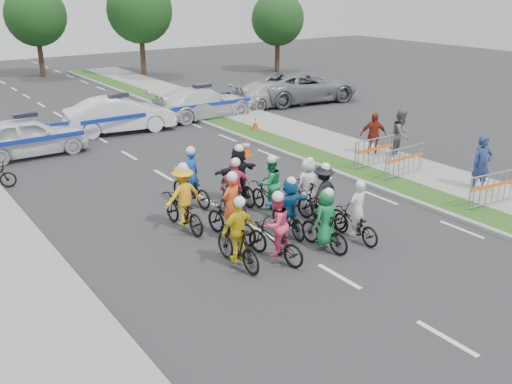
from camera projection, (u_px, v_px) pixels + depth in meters
ground at (339, 277)px, 13.25m from camera, size 90.00×90.00×0.00m
curb_right at (348, 177)px, 19.81m from camera, size 0.20×60.00×0.12m
grass_strip at (362, 173)px, 20.20m from camera, size 1.20×60.00×0.11m
sidewalk_right at (397, 164)px, 21.17m from camera, size 2.40×60.00×0.13m
rider_0 at (356, 220)px, 14.93m from camera, size 0.62×1.68×1.70m
rider_1 at (325, 225)px, 14.37m from camera, size 0.75×1.64×1.69m
rider_2 at (275, 235)px, 13.80m from camera, size 0.94×1.88×1.84m
rider_3 at (238, 240)px, 13.47m from camera, size 0.93×1.75×1.83m
rider_4 at (322, 200)px, 15.87m from camera, size 1.09×1.87×1.83m
rider_5 at (289, 210)px, 15.17m from camera, size 1.37×1.64×1.68m
rider_6 at (231, 217)px, 14.96m from camera, size 0.94×1.96×1.92m
rider_7 at (307, 191)px, 16.74m from camera, size 0.74×1.65×1.71m
rider_8 at (270, 192)px, 16.58m from camera, size 0.78×1.81×1.83m
rider_9 at (235, 194)px, 16.38m from camera, size 0.96×1.78×1.81m
rider_10 at (183, 204)px, 15.51m from camera, size 1.11×1.94×1.95m
rider_11 at (238, 179)px, 17.37m from camera, size 1.52×1.82×1.89m
rider_12 at (191, 185)px, 17.35m from camera, size 0.88×1.89×1.86m
police_car_0 at (28, 137)px, 22.14m from camera, size 4.56×1.90×1.54m
police_car_1 at (120, 115)px, 25.64m from camera, size 5.00×2.39×1.58m
police_car_2 at (203, 103)px, 28.36m from camera, size 5.27×2.20×1.52m
civilian_sedan at (272, 94)px, 31.02m from camera, size 4.73×2.03×1.36m
civilian_suv at (305, 87)px, 32.15m from camera, size 6.46×3.69×1.70m
spectator_0 at (482, 165)px, 18.22m from camera, size 0.80×0.66×1.88m
spectator_1 at (401, 135)px, 21.71m from camera, size 1.11×0.97×1.91m
spectator_2 at (373, 135)px, 21.87m from camera, size 1.11×0.91×1.78m
barrier_0 at (493, 190)px, 17.07m from camera, size 2.05×0.75×1.12m
barrier_1 at (404, 163)px, 19.69m from camera, size 2.01×0.55×1.12m
barrier_2 at (374, 153)px, 20.77m from camera, size 2.00×0.52×1.12m
cone_0 at (246, 148)px, 22.23m from camera, size 0.40×0.40×0.70m
cone_1 at (255, 124)px, 25.88m from camera, size 0.40×0.40×0.70m
tree_1 at (140, 10)px, 39.49m from camera, size 4.55×4.55×6.82m
tree_2 at (278, 19)px, 41.56m from camera, size 3.85×3.85×5.77m
tree_4 at (36, 16)px, 39.42m from camera, size 4.20×4.20×6.30m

